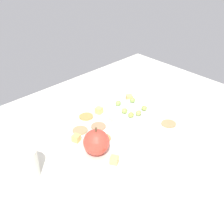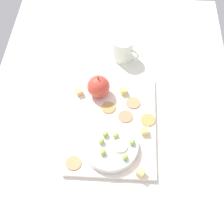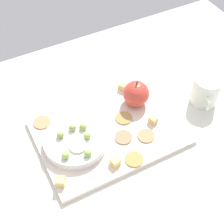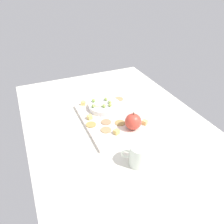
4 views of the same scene
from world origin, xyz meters
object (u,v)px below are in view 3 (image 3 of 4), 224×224
platter (109,132)px  cracker_0 (123,137)px  grape_4 (72,127)px  grape_2 (65,156)px  cheese_cube_3 (153,120)px  grape_5 (88,153)px  cup (206,91)px  apple_slice_0 (78,146)px  cracker_1 (42,122)px  grape_1 (87,136)px  cheese_cube_2 (123,86)px  cracker_2 (146,136)px  cracker_3 (134,159)px  serving_dish (75,141)px  grape_3 (60,135)px  cracker_4 (124,118)px  grape_0 (83,127)px  apple_whole (136,94)px  cheese_cube_1 (115,162)px  cheese_cube_0 (60,181)px

platter → cracker_0: cracker_0 is taller
grape_4 → grape_2: bearing=-124.3°
cheese_cube_3 → grape_5: 21.65cm
cup → apple_slice_0: bearing=-179.0°
cracker_1 → apple_slice_0: size_ratio=1.07×
grape_1 → cheese_cube_3: bearing=-5.4°
cheese_cube_2 → cracker_2: cheese_cube_2 is taller
cracker_3 → grape_5: 12.03cm
grape_1 → apple_slice_0: (-3.35, -1.49, -0.58)cm
serving_dish → grape_3: grape_3 is taller
cracker_4 → apple_slice_0: 16.73cm
grape_1 → apple_slice_0: size_ratio=0.44×
serving_dish → grape_0: size_ratio=8.45×
cracker_4 → serving_dish: bearing=-173.8°
cracker_3 → apple_slice_0: bearing=143.5°
apple_slice_0 → cup: bearing=1.0°
cracker_1 → grape_0: grape_0 is taller
cheese_cube_2 → apple_whole: bearing=-85.1°
cracker_1 → grape_4: (6.14, -8.02, 3.20)cm
cracker_2 → cracker_3: same height
apple_whole → cheese_cube_1: (-15.05, -15.76, -2.74)cm
cracker_1 → grape_3: (2.42, -8.77, 3.17)cm
platter → grape_3: size_ratio=19.60×
cracker_3 → grape_3: size_ratio=2.41×
grape_1 → grape_5: bearing=-112.8°
platter → apple_slice_0: size_ratio=8.66×
cheese_cube_2 → cracker_4: (-5.34, -10.38, -0.87)cm
cracker_1 → cheese_cube_1: bearing=-60.7°
cracker_3 → grape_5: (-10.45, 5.04, 3.18)cm
cheese_cube_2 → grape_1: grape_1 is taller
apple_whole → cracker_0: (-9.23, -9.51, -3.61)cm
cracker_4 → grape_1: (-12.54, -3.07, 3.17)cm
serving_dish → cracker_4: (15.48, 1.69, -1.04)cm
cheese_cube_3 → cracker_0: size_ratio=0.45×
grape_1 → cracker_1: bearing=124.9°
serving_dish → grape_0: 4.18cm
cracker_2 → grape_0: (-14.74, 8.33, 3.17)cm
cheese_cube_3 → grape_2: bearing=-177.2°
cheese_cube_2 → cracker_4: cheese_cube_2 is taller
platter → cracker_3: bearing=-83.6°
cheese_cube_3 → cracker_3: 13.68cm
cracker_2 → grape_1: 16.12cm
cheese_cube_1 → cracker_4: cheese_cube_1 is taller
cracker_0 → cracker_4: bearing=60.4°
cheese_cube_2 → cracker_1: bearing=-177.3°
cheese_cube_3 → cracker_4: (-6.60, 4.88, -0.87)cm
cracker_0 → grape_0: size_ratio=2.41×
cheese_cube_0 → cracker_4: bearing=25.1°
grape_0 → grape_1: size_ratio=1.00×
cheese_cube_0 → grape_2: 6.37cm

